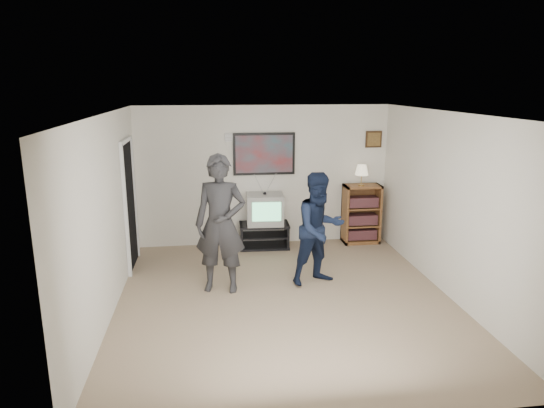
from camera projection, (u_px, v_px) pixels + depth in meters
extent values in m
cube|color=#836853|center=(286.00, 300.00, 6.58)|extent=(4.50, 5.00, 0.01)
cube|color=white|center=(287.00, 113.00, 5.98)|extent=(4.50, 5.00, 0.01)
cube|color=silver|center=(264.00, 176.00, 8.68)|extent=(4.50, 0.01, 2.50)
cube|color=silver|center=(107.00, 217.00, 5.99)|extent=(0.01, 5.00, 2.50)
cube|color=silver|center=(450.00, 206.00, 6.57)|extent=(0.01, 5.00, 2.50)
cube|color=black|center=(264.00, 225.00, 8.62)|extent=(0.89, 0.52, 0.04)
cube|color=black|center=(264.00, 246.00, 8.72)|extent=(0.89, 0.52, 0.04)
cube|color=black|center=(241.00, 236.00, 8.62)|extent=(0.06, 0.47, 0.44)
cube|color=black|center=(287.00, 234.00, 8.72)|extent=(0.06, 0.47, 0.44)
imported|color=#272729|center=(221.00, 224.00, 6.69)|extent=(0.79, 0.60, 1.94)
imported|color=black|center=(320.00, 229.00, 6.98)|extent=(0.97, 0.86, 1.65)
cube|color=white|center=(221.00, 209.00, 6.81)|extent=(0.03, 0.11, 0.03)
cube|color=white|center=(320.00, 208.00, 7.15)|extent=(0.03, 0.11, 0.03)
cube|color=black|center=(264.00, 154.00, 8.56)|extent=(1.10, 0.03, 0.75)
cube|color=white|center=(233.00, 137.00, 8.43)|extent=(0.28, 0.02, 0.14)
cube|color=black|center=(374.00, 139.00, 8.77)|extent=(0.30, 0.03, 0.30)
cube|color=black|center=(129.00, 206.00, 7.59)|extent=(0.03, 0.85, 2.00)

